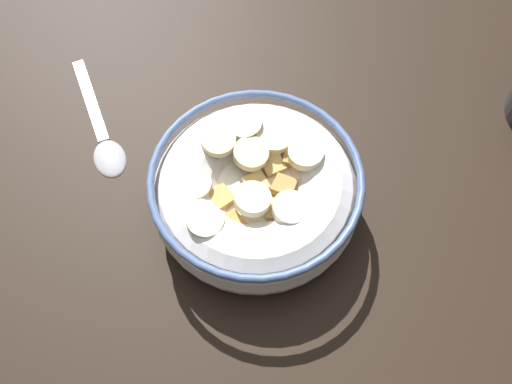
% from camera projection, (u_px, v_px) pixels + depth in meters
% --- Properties ---
extents(ground_plane, '(0.99, 0.99, 0.02)m').
position_uv_depth(ground_plane, '(256.00, 214.00, 0.50)').
color(ground_plane, black).
extents(cereal_bowl, '(0.16, 0.16, 0.06)m').
position_uv_depth(cereal_bowl, '(256.00, 192.00, 0.46)').
color(cereal_bowl, white).
rests_on(cereal_bowl, ground_plane).
extents(spoon, '(0.08, 0.12, 0.01)m').
position_uv_depth(spoon, '(103.00, 139.00, 0.51)').
color(spoon, '#A5A5AD').
rests_on(spoon, ground_plane).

